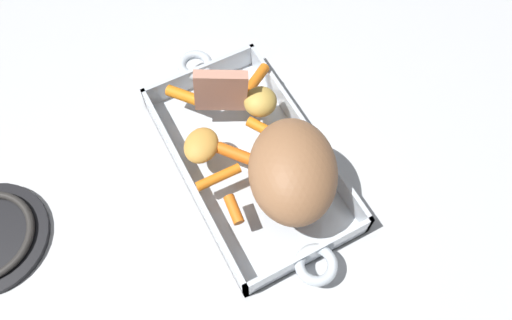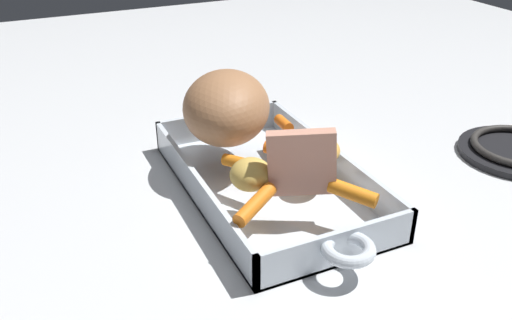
# 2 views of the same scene
# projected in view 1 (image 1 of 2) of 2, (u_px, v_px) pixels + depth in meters

# --- Properties ---
(ground_plane) EXTENTS (2.26, 2.26, 0.00)m
(ground_plane) POSITION_uv_depth(u_px,v_px,m) (249.00, 165.00, 0.77)
(ground_plane) COLOR silver
(roasting_dish) EXTENTS (0.45, 0.20, 0.05)m
(roasting_dish) POSITION_uv_depth(u_px,v_px,m) (249.00, 160.00, 0.75)
(roasting_dish) COLOR silver
(roasting_dish) RESTS_ON ground_plane
(pork_roast) EXTENTS (0.19, 0.18, 0.10)m
(pork_roast) POSITION_uv_depth(u_px,v_px,m) (293.00, 171.00, 0.65)
(pork_roast) COLOR #9B6A45
(pork_roast) RESTS_ON roasting_dish
(roast_slice_thick) EXTENTS (0.05, 0.08, 0.08)m
(roast_slice_thick) POSITION_uv_depth(u_px,v_px,m) (218.00, 92.00, 0.73)
(roast_slice_thick) COLOR tan
(roast_slice_thick) RESTS_ON roasting_dish
(baby_carrot_long) EXTENTS (0.02, 0.07, 0.02)m
(baby_carrot_long) POSITION_uv_depth(u_px,v_px,m) (218.00, 177.00, 0.69)
(baby_carrot_long) COLOR orange
(baby_carrot_long) RESTS_ON roasting_dish
(baby_carrot_southwest) EXTENTS (0.04, 0.02, 0.02)m
(baby_carrot_southwest) POSITION_uv_depth(u_px,v_px,m) (234.00, 209.00, 0.67)
(baby_carrot_southwest) COLOR orange
(baby_carrot_southwest) RESTS_ON roasting_dish
(baby_carrot_northeast) EXTENTS (0.06, 0.05, 0.02)m
(baby_carrot_northeast) POSITION_uv_depth(u_px,v_px,m) (267.00, 131.00, 0.73)
(baby_carrot_northeast) COLOR orange
(baby_carrot_northeast) RESTS_ON roasting_dish
(baby_carrot_northwest) EXTENTS (0.05, 0.05, 0.02)m
(baby_carrot_northwest) POSITION_uv_depth(u_px,v_px,m) (236.00, 155.00, 0.71)
(baby_carrot_northwest) COLOR orange
(baby_carrot_northwest) RESTS_ON roasting_dish
(baby_carrot_short) EXTENTS (0.06, 0.05, 0.02)m
(baby_carrot_short) POSITION_uv_depth(u_px,v_px,m) (184.00, 96.00, 0.76)
(baby_carrot_short) COLOR orange
(baby_carrot_short) RESTS_ON roasting_dish
(baby_carrot_center_left) EXTENTS (0.05, 0.07, 0.02)m
(baby_carrot_center_left) POSITION_uv_depth(u_px,v_px,m) (255.00, 81.00, 0.78)
(baby_carrot_center_left) COLOR orange
(baby_carrot_center_left) RESTS_ON roasting_dish
(potato_near_roast) EXTENTS (0.08, 0.08, 0.03)m
(potato_near_roast) POSITION_uv_depth(u_px,v_px,m) (201.00, 145.00, 0.71)
(potato_near_roast) COLOR gold
(potato_near_roast) RESTS_ON roasting_dish
(potato_halved) EXTENTS (0.07, 0.07, 0.04)m
(potato_halved) POSITION_uv_depth(u_px,v_px,m) (260.00, 102.00, 0.74)
(potato_halved) COLOR gold
(potato_halved) RESTS_ON roasting_dish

